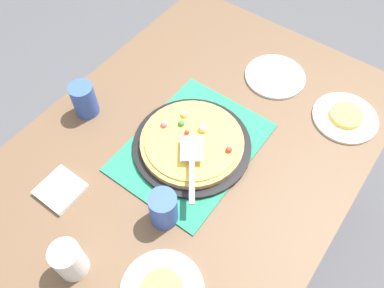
# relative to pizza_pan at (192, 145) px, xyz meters

# --- Properties ---
(ground_plane) EXTENTS (8.00, 8.00, 0.00)m
(ground_plane) POSITION_rel_pizza_pan_xyz_m (0.00, 0.00, -0.76)
(ground_plane) COLOR #4C4C51
(dining_table) EXTENTS (1.40, 1.00, 0.75)m
(dining_table) POSITION_rel_pizza_pan_xyz_m (0.00, 0.00, -0.12)
(dining_table) COLOR brown
(dining_table) RESTS_ON ground_plane
(placemat) EXTENTS (0.48, 0.36, 0.01)m
(placemat) POSITION_rel_pizza_pan_xyz_m (0.00, 0.00, -0.01)
(placemat) COLOR #237F5B
(placemat) RESTS_ON dining_table
(pizza_pan) EXTENTS (0.38, 0.38, 0.01)m
(pizza_pan) POSITION_rel_pizza_pan_xyz_m (0.00, 0.00, 0.00)
(pizza_pan) COLOR black
(pizza_pan) RESTS_ON placemat
(pizza) EXTENTS (0.33, 0.33, 0.05)m
(pizza) POSITION_rel_pizza_pan_xyz_m (-0.00, -0.00, 0.02)
(pizza) COLOR tan
(pizza) RESTS_ON pizza_pan
(plate_near_left) EXTENTS (0.22, 0.22, 0.01)m
(plate_near_left) POSITION_rel_pizza_pan_xyz_m (-0.40, 0.35, -0.01)
(plate_near_left) COLOR white
(plate_near_left) RESTS_ON dining_table
(plate_side) EXTENTS (0.22, 0.22, 0.01)m
(plate_side) POSITION_rel_pizza_pan_xyz_m (-0.43, 0.06, -0.01)
(plate_side) COLOR white
(plate_side) RESTS_ON dining_table
(served_slice_left) EXTENTS (0.11, 0.11, 0.02)m
(served_slice_left) POSITION_rel_pizza_pan_xyz_m (-0.40, 0.35, 0.01)
(served_slice_left) COLOR #EAB747
(served_slice_left) RESTS_ON plate_near_left
(cup_near) EXTENTS (0.08, 0.08, 0.12)m
(cup_near) POSITION_rel_pizza_pan_xyz_m (0.24, 0.08, 0.05)
(cup_near) COLOR #3351AD
(cup_near) RESTS_ON dining_table
(cup_far) EXTENTS (0.08, 0.08, 0.12)m
(cup_far) POSITION_rel_pizza_pan_xyz_m (0.09, -0.38, 0.05)
(cup_far) COLOR #3351AD
(cup_far) RESTS_ON dining_table
(cup_corner) EXTENTS (0.08, 0.08, 0.12)m
(cup_corner) POSITION_rel_pizza_pan_xyz_m (0.50, -0.02, 0.05)
(cup_corner) COLOR white
(cup_corner) RESTS_ON dining_table
(pizza_server) EXTENTS (0.21, 0.17, 0.01)m
(pizza_server) POSITION_rel_pizza_pan_xyz_m (0.08, 0.06, 0.06)
(pizza_server) COLOR silver
(pizza_server) RESTS_ON pizza
(napkin_stack) EXTENTS (0.12, 0.12, 0.02)m
(napkin_stack) POSITION_rel_pizza_pan_xyz_m (0.36, -0.22, -0.01)
(napkin_stack) COLOR white
(napkin_stack) RESTS_ON dining_table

